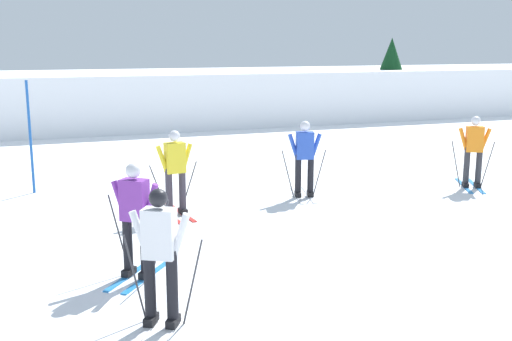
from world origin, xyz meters
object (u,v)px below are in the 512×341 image
(skier_blue, at_px, (305,157))
(conifer_far_left, at_px, (391,69))
(skier_orange, at_px, (474,150))
(skier_yellow, at_px, (175,170))
(skier_purple, at_px, (135,217))
(trail_marker_pole, at_px, (30,137))
(skier_white, at_px, (160,254))

(skier_blue, height_order, conifer_far_left, conifer_far_left)
(skier_orange, distance_m, skier_yellow, 7.15)
(skier_purple, bearing_deg, skier_blue, 39.54)
(skier_yellow, relative_size, trail_marker_pole, 0.67)
(skier_yellow, bearing_deg, conifer_far_left, 44.98)
(skier_white, xyz_separation_m, skier_yellow, (1.29, 4.79, -0.00))
(skier_yellow, distance_m, trail_marker_pole, 4.01)
(skier_purple, distance_m, skier_orange, 8.97)
(skier_orange, bearing_deg, skier_white, -150.76)
(skier_white, distance_m, skier_orange, 9.67)
(skier_white, relative_size, skier_orange, 1.00)
(skier_purple, relative_size, skier_yellow, 1.00)
(skier_purple, bearing_deg, trail_marker_pole, 102.39)
(skier_orange, relative_size, skier_yellow, 1.00)
(trail_marker_pole, relative_size, conifer_far_left, 0.70)
(skier_yellow, relative_size, conifer_far_left, 0.47)
(skier_yellow, bearing_deg, trail_marker_pole, 131.27)
(skier_white, height_order, skier_orange, same)
(skier_yellow, distance_m, conifer_far_left, 18.92)
(skier_purple, bearing_deg, conifer_far_left, 48.29)
(skier_purple, bearing_deg, skier_yellow, 67.28)
(skier_orange, height_order, trail_marker_pole, trail_marker_pole)
(skier_orange, relative_size, conifer_far_left, 0.47)
(skier_yellow, bearing_deg, skier_purple, -112.72)
(skier_blue, bearing_deg, trail_marker_pole, 155.94)
(skier_purple, relative_size, trail_marker_pole, 0.67)
(skier_blue, relative_size, skier_purple, 1.00)
(trail_marker_pole, bearing_deg, skier_orange, -17.39)
(trail_marker_pole, distance_m, conifer_far_left, 19.06)
(skier_blue, xyz_separation_m, trail_marker_pole, (-5.66, 2.52, 0.37))
(skier_blue, relative_size, trail_marker_pole, 0.67)
(skier_white, bearing_deg, skier_blue, 50.71)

